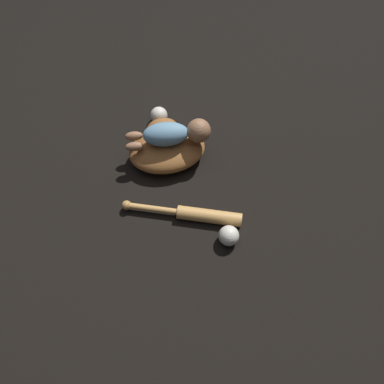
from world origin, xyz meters
The scene contains 6 objects.
ground_plane centered at (0.00, 0.00, 0.00)m, with size 6.00×6.00×0.00m, color black.
baseball_glove centered at (0.00, 0.04, 0.05)m, with size 0.33×0.29×0.10m.
baby_figure centered at (0.04, 0.02, 0.15)m, with size 0.35×0.12×0.10m.
baseball_bat centered at (0.06, -0.29, 0.03)m, with size 0.45×0.20×0.05m.
baseball centered at (0.15, -0.41, 0.04)m, with size 0.08×0.08×0.08m.
baseball_spare centered at (0.00, 0.24, 0.04)m, with size 0.08×0.08×0.08m.
Camera 1 is at (-0.11, -0.98, 1.27)m, focal length 35.00 mm.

